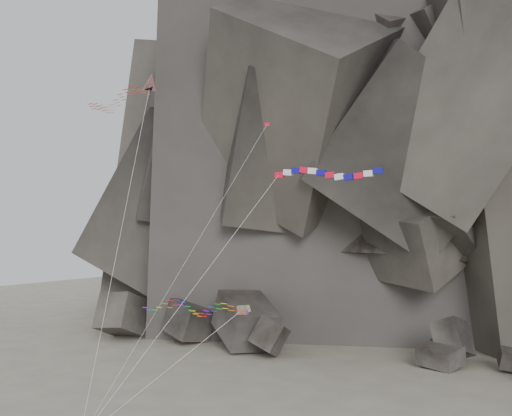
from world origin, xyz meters
The scene contains 6 objects.
headland centered at (0.00, 70.00, 42.00)m, with size 110.00×70.00×84.00m, color #4E4740, non-canonical shape.
boulder_field centered at (-14.37, 32.08, 2.49)m, with size 81.03×14.58×8.65m.
delta_kite centered at (-12.44, 2.29, 30.67)m, with size 14.81×14.47×31.20m.
banner_kite centered at (10.02, 5.35, 22.28)m, with size 17.56×18.29×21.57m.
parafoil_kite centered at (-1.08, -0.16, 10.43)m, with size 13.61×11.81×9.68m.
pennant_kite centered at (3.04, -1.80, 18.84)m, with size 8.41×14.27×25.43m.
Camera 1 is at (34.27, -46.34, 17.65)m, focal length 45.00 mm.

